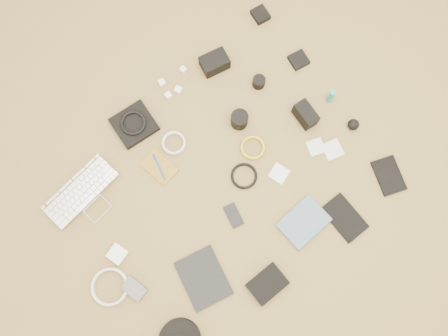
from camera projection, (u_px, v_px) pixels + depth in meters
room_shell at (214, 45)px, 0.71m from camera, size 4.04×4.04×2.58m
laptop at (89, 199)px, 1.90m from camera, size 0.36×0.27×0.03m
headphone_pouch at (134, 124)px, 1.97m from camera, size 0.19×0.18×0.03m
headphones at (133, 123)px, 1.95m from camera, size 0.13×0.13×0.01m
charger_a at (162, 83)px, 2.01m from camera, size 0.03×0.03×0.03m
charger_b at (178, 90)px, 2.01m from camera, size 0.04×0.04×0.03m
charger_c at (183, 70)px, 2.03m from camera, size 0.03×0.03×0.03m
charger_d at (168, 96)px, 2.00m from camera, size 0.03×0.03×0.03m
dslr_camera at (215, 63)px, 2.01m from camera, size 0.14×0.11×0.07m
lens_pouch at (260, 15)px, 2.09m from camera, size 0.08×0.09×0.03m
notebook_olive at (159, 167)px, 1.94m from camera, size 0.12×0.16×0.01m
pen_blue at (159, 167)px, 1.93m from camera, size 0.04×0.13×0.01m
cable_white_a at (174, 143)px, 1.96m from camera, size 0.13×0.13×0.01m
lens_a at (239, 120)px, 1.95m from camera, size 0.09×0.09×0.08m
lens_b at (259, 82)px, 2.00m from camera, size 0.08×0.08×0.05m
card_reader at (299, 60)px, 2.04m from camera, size 0.09×0.09×0.02m
power_brick at (118, 254)px, 1.85m from camera, size 0.09×0.09×0.03m
cable_white_b at (110, 287)px, 1.83m from camera, size 0.19×0.19×0.01m
cable_black at (244, 176)px, 1.93m from camera, size 0.15×0.15×0.01m
cable_yellow at (253, 148)px, 1.96m from camera, size 0.13×0.13×0.01m
flash at (305, 115)px, 1.95m from camera, size 0.07×0.12×0.09m
lens_cleaner at (331, 96)px, 1.97m from camera, size 0.03×0.03×0.09m
battery_charger at (134, 289)px, 1.82m from camera, size 0.08×0.11×0.03m
tablet at (204, 278)px, 1.84m from camera, size 0.22×0.26×0.01m
phone at (234, 216)px, 1.89m from camera, size 0.08×0.11×0.01m
filter_case_left at (279, 174)px, 1.93m from camera, size 0.09×0.09×0.01m
filter_case_mid at (316, 147)px, 1.96m from camera, size 0.09×0.09×0.01m
filter_case_right at (332, 150)px, 1.95m from camera, size 0.10×0.10×0.01m
air_blower at (353, 125)px, 1.96m from camera, size 0.05×0.05×0.05m
drive_case at (267, 284)px, 1.82m from camera, size 0.15×0.11×0.04m
paperback at (316, 235)px, 1.87m from camera, size 0.20×0.16×0.02m
notebook_black_a at (344, 218)px, 1.89m from camera, size 0.12×0.19×0.01m
notebook_black_b at (389, 176)px, 1.93m from camera, size 0.16×0.19×0.01m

